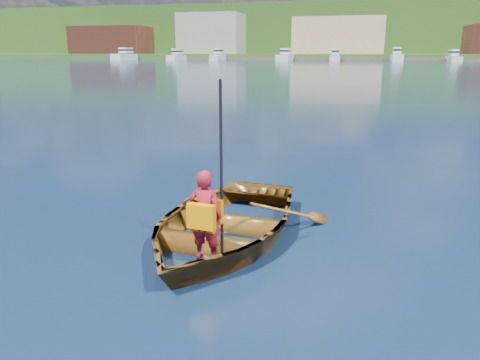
{
  "coord_description": "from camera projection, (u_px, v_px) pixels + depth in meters",
  "views": [
    {
      "loc": [
        0.58,
        -5.37,
        2.56
      ],
      "look_at": [
        -0.82,
        0.6,
        0.89
      ],
      "focal_mm": 35.0,
      "sensor_mm": 36.0,
      "label": 1
    }
  ],
  "objects": [
    {
      "name": "rowboat",
      "position": [
        222.0,
        223.0,
        6.59
      ],
      "size": [
        3.07,
        4.0,
        0.77
      ],
      "color": "maroon",
      "rests_on": "ground"
    },
    {
      "name": "shoreline",
      "position": [
        353.0,
        36.0,
        225.3
      ],
      "size": [
        400.0,
        140.0,
        22.0
      ],
      "color": "#314E22",
      "rests_on": "ground"
    },
    {
      "name": "dock",
      "position": [
        357.0,
        60.0,
        144.32
      ],
      "size": [
        159.92,
        14.41,
        0.8
      ],
      "color": "brown",
      "rests_on": "ground"
    },
    {
      "name": "marina_yachts",
      "position": [
        315.0,
        56.0,
        142.42
      ],
      "size": [
        139.48,
        13.92,
        4.34
      ],
      "color": "silver",
      "rests_on": "ground"
    },
    {
      "name": "child_paddler",
      "position": [
        206.0,
        215.0,
        5.61
      ],
      "size": [
        0.44,
        0.37,
        2.17
      ],
      "color": "maroon",
      "rests_on": "ground"
    },
    {
      "name": "ground",
      "position": [
        293.0,
        264.0,
        5.85
      ],
      "size": [
        600.0,
        600.0,
        0.0
      ],
      "color": "#182647",
      "rests_on": "ground"
    },
    {
      "name": "hillside_trees",
      "position": [
        378.0,
        23.0,
        211.88
      ],
      "size": [
        308.5,
        84.51,
        23.4
      ],
      "color": "#382314",
      "rests_on": "ground"
    },
    {
      "name": "waterfront_buildings",
      "position": [
        330.0,
        37.0,
        160.44
      ],
      "size": [
        202.0,
        16.0,
        14.0
      ],
      "color": "brown",
      "rests_on": "ground"
    }
  ]
}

